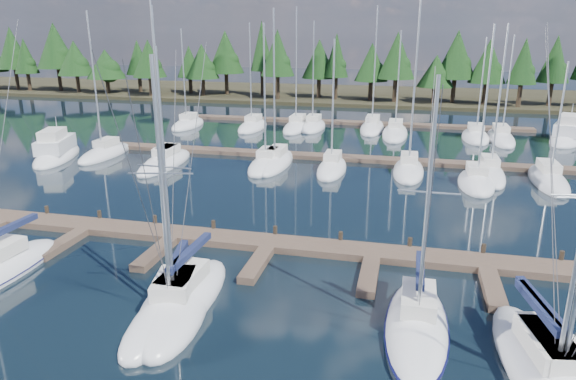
% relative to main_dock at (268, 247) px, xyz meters
% --- Properties ---
extents(ground, '(260.00, 260.00, 0.00)m').
position_rel_main_dock_xyz_m(ground, '(0.00, 12.64, -0.20)').
color(ground, black).
rests_on(ground, ground).
extents(far_shore, '(220.00, 30.00, 0.60)m').
position_rel_main_dock_xyz_m(far_shore, '(0.00, 72.64, 0.10)').
color(far_shore, '#2D2A19').
rests_on(far_shore, ground).
extents(main_dock, '(44.00, 6.13, 0.90)m').
position_rel_main_dock_xyz_m(main_dock, '(0.00, 0.00, 0.00)').
color(main_dock, brown).
rests_on(main_dock, ground).
extents(back_docks, '(50.00, 21.80, 0.40)m').
position_rel_main_dock_xyz_m(back_docks, '(0.00, 32.23, -0.00)').
color(back_docks, brown).
rests_on(back_docks, ground).
extents(front_sailboat_2, '(2.95, 9.34, 12.51)m').
position_rel_main_dock_xyz_m(front_sailboat_2, '(-2.25, -7.17, 0.07)').
color(front_sailboat_2, silver).
rests_on(front_sailboat_2, ground).
extents(front_sailboat_3, '(4.51, 8.18, 12.21)m').
position_rel_main_dock_xyz_m(front_sailboat_3, '(-2.30, -7.70, 0.07)').
color(front_sailboat_3, silver).
rests_on(front_sailboat_3, ground).
extents(front_sailboat_4, '(2.77, 8.56, 11.58)m').
position_rel_main_dock_xyz_m(front_sailboat_4, '(8.37, -6.63, 0.07)').
color(front_sailboat_4, silver).
rests_on(front_sailboat_4, ground).
extents(front_sailboat_5, '(4.27, 9.43, 13.35)m').
position_rel_main_dock_xyz_m(front_sailboat_5, '(13.01, -8.92, 0.08)').
color(front_sailboat_5, silver).
rests_on(front_sailboat_5, ground).
extents(front_sailboat_6, '(4.63, 10.21, 13.20)m').
position_rel_main_dock_xyz_m(front_sailboat_6, '(13.20, -8.84, 0.08)').
color(front_sailboat_6, silver).
rests_on(front_sailboat_6, ground).
extents(back_sailboat_rows, '(44.08, 32.72, 16.47)m').
position_rel_main_dock_xyz_m(back_sailboat_rows, '(-0.36, 27.47, 0.06)').
color(back_sailboat_rows, silver).
rests_on(back_sailboat_rows, ground).
extents(motor_yacht_left, '(6.11, 10.23, 4.86)m').
position_rel_main_dock_xyz_m(motor_yacht_left, '(-26.50, 16.77, 0.32)').
color(motor_yacht_left, silver).
rests_on(motor_yacht_left, ground).
extents(motor_yacht_right, '(6.76, 10.71, 5.10)m').
position_rel_main_dock_xyz_m(motor_yacht_right, '(25.31, 37.43, 0.35)').
color(motor_yacht_right, silver).
rests_on(motor_yacht_right, ground).
extents(tree_line, '(187.19, 12.27, 13.19)m').
position_rel_main_dock_xyz_m(tree_line, '(-0.63, 62.82, 7.07)').
color(tree_line, black).
rests_on(tree_line, far_shore).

